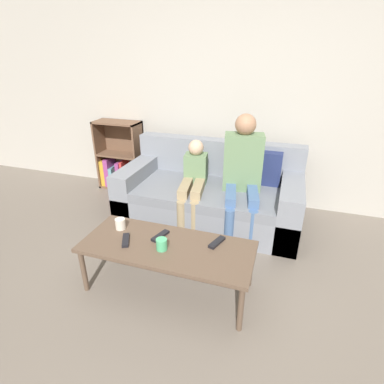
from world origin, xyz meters
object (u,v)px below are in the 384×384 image
(bookshelf, at_px, (119,162))
(person_child, at_px, (194,180))
(cup_far, at_px, (162,244))
(couch, at_px, (211,195))
(tv_remote_1, at_px, (126,240))
(tv_remote_2, at_px, (217,242))
(person_adult, at_px, (243,167))
(cup_near, at_px, (120,224))
(tv_remote_0, at_px, (160,236))
(coffee_table, at_px, (167,249))

(bookshelf, height_order, person_child, bookshelf)
(person_child, relative_size, cup_far, 10.24)
(couch, height_order, cup_far, couch)
(bookshelf, distance_m, person_child, 1.40)
(tv_remote_1, xyz_separation_m, tv_remote_2, (0.67, 0.19, 0.00))
(tv_remote_1, bearing_deg, couch, 48.50)
(cup_far, bearing_deg, person_child, 95.83)
(cup_far, bearing_deg, person_adult, 72.05)
(couch, xyz_separation_m, person_child, (-0.15, -0.15, 0.23))
(cup_far, distance_m, tv_remote_2, 0.42)
(person_adult, height_order, tv_remote_2, person_adult)
(person_adult, height_order, cup_near, person_adult)
(cup_far, xyz_separation_m, tv_remote_0, (-0.07, 0.14, -0.03))
(coffee_table, xyz_separation_m, tv_remote_1, (-0.32, -0.05, 0.05))
(tv_remote_0, relative_size, tv_remote_2, 1.00)
(tv_remote_0, distance_m, tv_remote_2, 0.44)
(coffee_table, distance_m, person_adult, 1.21)
(bookshelf, xyz_separation_m, tv_remote_2, (1.74, -1.52, 0.06))
(person_child, height_order, tv_remote_0, person_child)
(couch, distance_m, tv_remote_0, 1.13)
(bookshelf, xyz_separation_m, coffee_table, (1.39, -1.65, 0.01))
(person_adult, bearing_deg, couch, 155.93)
(tv_remote_2, bearing_deg, bookshelf, 158.32)
(bookshelf, bearing_deg, tv_remote_2, -41.16)
(tv_remote_0, bearing_deg, tv_remote_1, -131.89)
(coffee_table, relative_size, person_child, 1.47)
(coffee_table, bearing_deg, couch, 88.80)
(tv_remote_0, bearing_deg, bookshelf, 146.54)
(couch, distance_m, person_child, 0.31)
(person_adult, distance_m, tv_remote_0, 1.16)
(person_adult, xyz_separation_m, cup_far, (-0.38, -1.17, -0.22))
(cup_far, bearing_deg, bookshelf, 128.67)
(person_adult, height_order, person_child, person_adult)
(cup_near, bearing_deg, couch, 66.70)
(bookshelf, xyz_separation_m, person_child, (1.26, -0.60, 0.14))
(bookshelf, xyz_separation_m, cup_far, (1.37, -1.71, 0.09))
(bookshelf, relative_size, tv_remote_0, 5.17)
(couch, xyz_separation_m, bookshelf, (-1.41, 0.46, 0.09))
(tv_remote_0, bearing_deg, coffee_table, -26.00)
(person_child, height_order, tv_remote_2, person_child)
(person_child, distance_m, cup_near, 1.00)
(tv_remote_0, bearing_deg, person_child, 109.27)
(tv_remote_0, height_order, tv_remote_1, same)
(coffee_table, bearing_deg, tv_remote_0, 137.01)
(cup_near, bearing_deg, tv_remote_2, 2.66)
(bookshelf, height_order, person_adult, person_adult)
(person_adult, height_order, cup_far, person_adult)
(tv_remote_2, bearing_deg, coffee_table, -139.28)
(cup_near, bearing_deg, person_adult, 51.38)
(tv_remote_1, bearing_deg, cup_far, -27.43)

